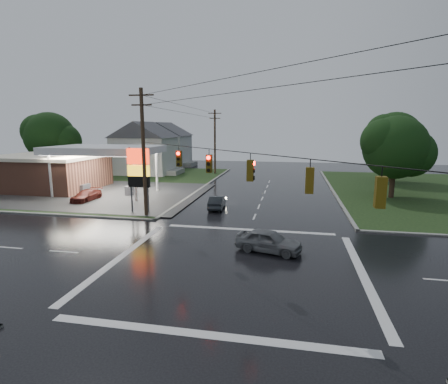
% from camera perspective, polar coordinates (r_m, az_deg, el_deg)
% --- Properties ---
extents(ground, '(120.00, 120.00, 0.00)m').
position_cam_1_polar(ground, '(20.54, 1.71, -11.76)').
color(ground, black).
rests_on(ground, ground).
extents(grass_nw, '(36.00, 36.00, 0.08)m').
position_cam_1_polar(grass_nw, '(53.90, -21.77, 1.61)').
color(grass_nw, black).
rests_on(grass_nw, ground).
extents(gas_station, '(26.20, 18.00, 5.60)m').
position_cam_1_polar(gas_station, '(48.26, -25.66, 3.34)').
color(gas_station, '#2D2D2D').
rests_on(gas_station, ground).
extents(pylon_sign, '(2.00, 0.35, 6.00)m').
position_cam_1_polar(pylon_sign, '(32.45, -13.78, 3.60)').
color(pylon_sign, '#59595E').
rests_on(pylon_sign, ground).
extents(utility_pole_nw, '(2.20, 0.32, 11.00)m').
position_cam_1_polar(utility_pole_nw, '(30.97, -13.00, 6.49)').
color(utility_pole_nw, '#382619').
rests_on(utility_pole_nw, ground).
extents(utility_pole_n, '(2.20, 0.32, 10.50)m').
position_cam_1_polar(utility_pole_n, '(58.16, -1.50, 8.36)').
color(utility_pole_n, '#382619').
rests_on(utility_pole_n, ground).
extents(traffic_signals, '(26.87, 26.87, 1.47)m').
position_cam_1_polar(traffic_signals, '(19.01, 1.86, 6.57)').
color(traffic_signals, black).
rests_on(traffic_signals, ground).
extents(house_near, '(11.05, 8.48, 8.60)m').
position_cam_1_polar(house_near, '(59.86, -12.77, 7.15)').
color(house_near, silver).
rests_on(house_near, ground).
extents(house_far, '(11.05, 8.48, 8.60)m').
position_cam_1_polar(house_far, '(71.34, -9.63, 7.79)').
color(house_far, silver).
rests_on(house_far, ground).
extents(tree_nw_behind, '(8.93, 7.60, 10.00)m').
position_cam_1_polar(tree_nw_behind, '(61.13, -26.41, 8.04)').
color(tree_nw_behind, black).
rests_on(tree_nw_behind, ground).
extents(tree_ne_near, '(7.99, 6.80, 8.98)m').
position_cam_1_polar(tree_ne_near, '(42.29, 26.37, 6.50)').
color(tree_ne_near, black).
rests_on(tree_ne_near, ground).
extents(tree_ne_far, '(8.46, 7.20, 9.80)m').
position_cam_1_polar(tree_ne_far, '(54.62, 26.21, 7.87)').
color(tree_ne_far, black).
rests_on(tree_ne_far, ground).
extents(car_north, '(1.58, 3.85, 1.24)m').
position_cam_1_polar(car_north, '(33.71, -1.15, -1.68)').
color(car_north, '#202529').
rests_on(car_north, ground).
extents(car_crossing, '(4.49, 2.69, 1.43)m').
position_cam_1_polar(car_crossing, '(22.45, 7.31, -7.91)').
color(car_crossing, slate).
rests_on(car_crossing, ground).
extents(car_pump, '(1.87, 4.18, 1.19)m').
position_cam_1_polar(car_pump, '(39.87, -21.57, -0.54)').
color(car_pump, '#561A13').
rests_on(car_pump, ground).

